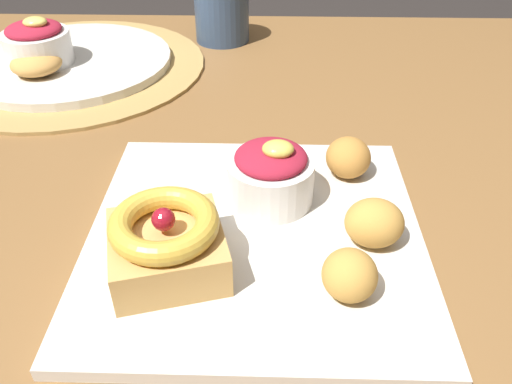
# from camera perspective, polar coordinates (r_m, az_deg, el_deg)

# --- Properties ---
(dining_table) EXTENTS (1.36, 0.98, 0.73)m
(dining_table) POSITION_cam_1_polar(r_m,az_deg,el_deg) (0.64, -5.93, -3.25)
(dining_table) COLOR brown
(dining_table) RESTS_ON ground_plane
(woven_placemat) EXTENTS (0.40, 0.40, 0.00)m
(woven_placemat) POSITION_cam_1_polar(r_m,az_deg,el_deg) (0.84, -19.71, 12.81)
(woven_placemat) COLOR #AD894C
(woven_placemat) RESTS_ON dining_table
(front_plate) EXTENTS (0.29, 0.29, 0.01)m
(front_plate) POSITION_cam_1_polar(r_m,az_deg,el_deg) (0.47, -0.07, -4.81)
(front_plate) COLOR silver
(front_plate) RESTS_ON dining_table
(cake_slice) EXTENTS (0.11, 0.11, 0.06)m
(cake_slice) POSITION_cam_1_polar(r_m,az_deg,el_deg) (0.42, -9.89, -5.43)
(cake_slice) COLOR tan
(cake_slice) RESTS_ON front_plate
(berry_ramekin) EXTENTS (0.08, 0.08, 0.07)m
(berry_ramekin) POSITION_cam_1_polar(r_m,az_deg,el_deg) (0.48, 1.62, 1.93)
(berry_ramekin) COLOR white
(berry_ramekin) RESTS_ON front_plate
(fritter_front) EXTENTS (0.04, 0.04, 0.04)m
(fritter_front) POSITION_cam_1_polar(r_m,az_deg,el_deg) (0.40, 10.23, -8.95)
(fritter_front) COLOR gold
(fritter_front) RESTS_ON front_plate
(fritter_middle) EXTENTS (0.05, 0.05, 0.04)m
(fritter_middle) POSITION_cam_1_polar(r_m,az_deg,el_deg) (0.45, 12.85, -3.31)
(fritter_middle) COLOR gold
(fritter_middle) RESTS_ON front_plate
(fritter_back) EXTENTS (0.04, 0.05, 0.04)m
(fritter_back) POSITION_cam_1_polar(r_m,az_deg,el_deg) (0.53, 10.08, 3.75)
(fritter_back) COLOR #BC7F38
(fritter_back) RESTS_ON front_plate
(back_plate) EXTENTS (0.30, 0.30, 0.01)m
(back_plate) POSITION_cam_1_polar(r_m,az_deg,el_deg) (0.84, -19.83, 13.33)
(back_plate) COLOR silver
(back_plate) RESTS_ON woven_placemat
(back_ramekin) EXTENTS (0.09, 0.09, 0.07)m
(back_ramekin) POSITION_cam_1_polar(r_m,az_deg,el_deg) (0.82, -22.91, 14.81)
(back_ramekin) COLOR white
(back_ramekin) RESTS_ON back_plate
(back_pastry) EXTENTS (0.07, 0.07, 0.03)m
(back_pastry) POSITION_cam_1_polar(r_m,az_deg,el_deg) (0.79, -22.97, 12.85)
(back_pastry) COLOR #C68E47
(back_pastry) RESTS_ON back_plate
(coffee_mug) EXTENTS (0.09, 0.09, 0.08)m
(coffee_mug) POSITION_cam_1_polar(r_m,az_deg,el_deg) (0.90, -3.66, 18.86)
(coffee_mug) COLOR #334766
(coffee_mug) RESTS_ON dining_table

